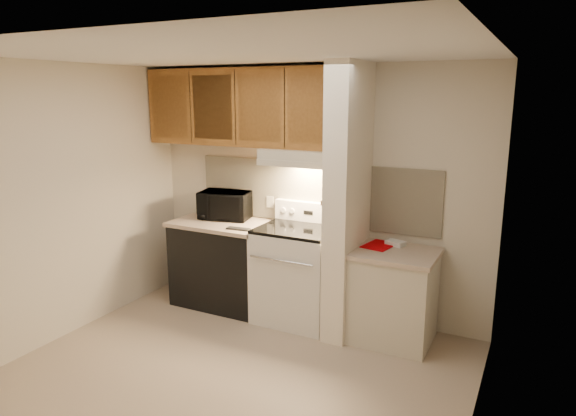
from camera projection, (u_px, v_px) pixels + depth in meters
The scene contains 50 objects.
floor at pixel (236, 373), 4.17m from camera, with size 3.60×3.60×0.00m, color tan.
ceiling at pixel (228, 53), 3.62m from camera, with size 3.60×3.60×0.00m, color white.
wall_back at pixel (313, 191), 5.20m from camera, with size 3.60×0.02×2.50m, color beige.
wall_left at pixel (66, 202), 4.69m from camera, with size 0.02×3.00×2.50m, color beige.
wall_right at pixel (482, 258), 3.11m from camera, with size 0.02×3.00×2.50m, color beige.
backsplash at pixel (312, 193), 5.20m from camera, with size 2.60×0.02×0.63m, color beige.
range_body at pixel (297, 276), 5.08m from camera, with size 0.76×0.65×0.92m, color silver.
oven_window at pixel (283, 282), 4.79m from camera, with size 0.50×0.01×0.30m, color black.
oven_handle at pixel (281, 261), 4.71m from camera, with size 0.02×0.02×0.65m, color silver.
cooktop at pixel (298, 229), 4.97m from camera, with size 0.74×0.64×0.03m, color black.
range_backguard at pixel (310, 212), 5.20m from camera, with size 0.76×0.08×0.20m, color silver.
range_display at pixel (308, 213), 5.16m from camera, with size 0.10×0.01×0.04m, color black.
range_knob_left_outer at pixel (283, 210), 5.28m from camera, with size 0.05×0.05×0.02m, color silver.
range_knob_left_inner at pixel (292, 211), 5.24m from camera, with size 0.05×0.05×0.02m, color silver.
range_knob_right_inner at pixel (325, 215), 5.08m from camera, with size 0.05×0.05×0.02m, color silver.
range_knob_right_outer at pixel (334, 216), 5.03m from camera, with size 0.05×0.05×0.02m, color silver.
dishwasher_front at pixel (224, 265), 5.48m from camera, with size 1.00×0.63×0.87m, color black.
left_countertop at pixel (223, 223), 5.38m from camera, with size 1.04×0.67×0.04m, color tan.
spoon_rest at pixel (238, 229), 5.06m from camera, with size 0.24×0.08×0.02m, color black.
teal_jar at pixel (207, 209), 5.71m from camera, with size 0.10×0.10×0.11m, color #2A6465.
outlet at pixel (270, 202), 5.43m from camera, with size 0.08×0.01×0.12m, color beige.
microwave at pixel (226, 205), 5.49m from camera, with size 0.53×0.36×0.29m, color black.
partition_pillar at pixel (348, 203), 4.67m from camera, with size 0.22×0.70×2.50m, color white.
pillar_trim at pixel (336, 196), 4.71m from camera, with size 0.01×0.70×0.04m, color #935D28.
knife_strip at pixel (334, 195), 4.67m from camera, with size 0.02×0.42×0.04m, color black.
knife_blade_a at pixel (326, 209), 4.57m from camera, with size 0.01×0.04×0.16m, color silver.
knife_handle_a at pixel (326, 192), 4.54m from camera, with size 0.02×0.02×0.10m, color black.
knife_blade_b at pixel (328, 208), 4.62m from camera, with size 0.01×0.04×0.18m, color silver.
knife_handle_b at pixel (329, 191), 4.60m from camera, with size 0.02×0.02×0.10m, color black.
knife_blade_c at pixel (332, 207), 4.71m from camera, with size 0.01×0.04×0.20m, color silver.
knife_handle_c at pixel (333, 189), 4.67m from camera, with size 0.02×0.02×0.10m, color black.
knife_blade_d at pixel (336, 204), 4.77m from camera, with size 0.01×0.04×0.16m, color silver.
knife_handle_d at pixel (336, 188), 4.75m from camera, with size 0.02×0.02×0.10m, color black.
knife_blade_e at pixel (338, 203), 4.83m from camera, with size 0.01×0.04×0.18m, color silver.
knife_handle_e at pixel (339, 187), 4.80m from camera, with size 0.02×0.02×0.10m, color black.
oven_mitt at pixel (341, 201), 4.89m from camera, with size 0.03×0.09×0.22m, color gray.
right_cab_base at pixel (393, 298), 4.66m from camera, with size 0.70×0.60×0.81m, color beige.
right_countertop at pixel (395, 254), 4.56m from camera, with size 0.74×0.64×0.04m, color tan.
red_folder at pixel (379, 245), 4.72m from camera, with size 0.23×0.32×0.01m, color #B30006.
white_box at pixel (395, 243), 4.73m from camera, with size 0.17×0.11×0.04m, color white.
range_hood at pixel (304, 157), 4.93m from camera, with size 0.78×0.44×0.15m, color beige.
hood_lip at pixel (294, 164), 4.76m from camera, with size 0.78×0.04×0.06m, color beige.
upper_cabinets at pixel (244, 107), 5.17m from camera, with size 2.18×0.33×0.77m, color #935D28.
cab_door_a at pixel (170, 107), 5.39m from camera, with size 0.46×0.01×0.63m, color #935D28.
cab_gap_a at pixel (190, 107), 5.27m from camera, with size 0.01×0.01×0.73m, color black.
cab_door_b at pixel (212, 107), 5.15m from camera, with size 0.46×0.01×0.63m, color #935D28.
cab_gap_b at pixel (235, 108), 5.03m from camera, with size 0.01×0.01×0.73m, color black.
cab_door_c at pixel (259, 108), 4.91m from camera, with size 0.46×0.01×0.63m, color #935D28.
cab_gap_c at pixel (285, 108), 4.79m from camera, with size 0.01×0.01×0.73m, color black.
cab_door_d at pixel (311, 109), 4.67m from camera, with size 0.46×0.01×0.63m, color #935D28.
Camera 1 is at (2.09, -3.18, 2.22)m, focal length 32.00 mm.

